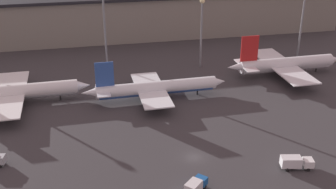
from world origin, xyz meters
The scene contains 10 objects.
ground centered at (0.00, 0.00, 0.00)m, with size 600.00×600.00×0.00m, color #383538.
terminal_building centered at (0.00, 98.08, 9.54)m, with size 184.04×20.01×18.95m.
airplane_0 centered at (-44.19, 38.67, 3.71)m, with size 44.38×34.33×12.20m.
airplane_1 centered at (-2.93, 33.71, 3.44)m, with size 44.25×26.50×12.94m.
airplane_2 centered at (44.02, 43.45, 3.84)m, with size 42.06×34.92×14.82m.
service_vehicle_1 centered at (20.91, -9.10, 1.71)m, with size 7.50×3.82×2.99m.
service_vehicle_3 centered at (-3.13, -12.64, 1.67)m, with size 5.86×5.80×2.94m.
lamp_post_1 centered at (-15.47, 57.13, 17.62)m, with size 1.80×1.80×28.14m.
lamp_post_2 centered at (17.94, 57.13, 15.76)m, with size 1.80×1.80×24.75m.
lamp_post_3 centered at (56.08, 57.13, 18.12)m, with size 1.80×1.80×29.07m.
Camera 1 is at (-23.30, -80.19, 54.44)m, focal length 45.00 mm.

